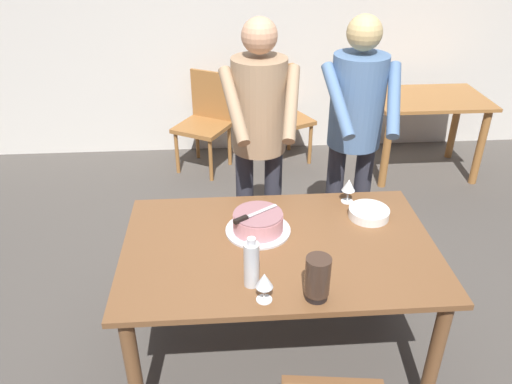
{
  "coord_description": "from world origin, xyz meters",
  "views": [
    {
      "loc": [
        -0.26,
        -2.04,
        2.24
      ],
      "look_at": [
        -0.1,
        0.28,
        0.9
      ],
      "focal_mm": 35.28,
      "sensor_mm": 36.0,
      "label": 1
    }
  ],
  "objects_px": {
    "person_standing_beside": "(355,126)",
    "cake_on_platter": "(258,223)",
    "main_dining_table": "(279,261)",
    "plate_stack": "(369,213)",
    "water_bottle": "(251,264)",
    "background_table": "(426,114)",
    "person_cutting_cake": "(259,130)",
    "hurricane_lamp": "(318,278)",
    "background_chair_1": "(281,111)",
    "wine_glass_near": "(349,186)",
    "wine_glass_far": "(264,281)",
    "cake_knife": "(247,217)",
    "background_chair_0": "(206,118)"
  },
  "relations": [
    {
      "from": "background_chair_1",
      "to": "cake_knife",
      "type": "bearing_deg",
      "value": -100.62
    },
    {
      "from": "main_dining_table",
      "to": "plate_stack",
      "type": "xyz_separation_m",
      "value": [
        0.51,
        0.22,
        0.13
      ]
    },
    {
      "from": "person_cutting_cake",
      "to": "background_chair_1",
      "type": "distance_m",
      "value": 1.95
    },
    {
      "from": "person_standing_beside",
      "to": "cake_on_platter",
      "type": "bearing_deg",
      "value": -136.18
    },
    {
      "from": "cake_knife",
      "to": "water_bottle",
      "type": "bearing_deg",
      "value": -90.02
    },
    {
      "from": "wine_glass_far",
      "to": "wine_glass_near",
      "type": "bearing_deg",
      "value": 55.38
    },
    {
      "from": "person_standing_beside",
      "to": "person_cutting_cake",
      "type": "bearing_deg",
      "value": -177.05
    },
    {
      "from": "wine_glass_near",
      "to": "background_chair_0",
      "type": "distance_m",
      "value": 2.21
    },
    {
      "from": "cake_on_platter",
      "to": "plate_stack",
      "type": "relative_size",
      "value": 1.55
    },
    {
      "from": "person_cutting_cake",
      "to": "main_dining_table",
      "type": "bearing_deg",
      "value": -86.09
    },
    {
      "from": "wine_glass_near",
      "to": "cake_on_platter",
      "type": "bearing_deg",
      "value": -153.67
    },
    {
      "from": "wine_glass_near",
      "to": "person_cutting_cake",
      "type": "bearing_deg",
      "value": 147.13
    },
    {
      "from": "wine_glass_far",
      "to": "hurricane_lamp",
      "type": "relative_size",
      "value": 0.69
    },
    {
      "from": "hurricane_lamp",
      "to": "person_cutting_cake",
      "type": "height_order",
      "value": "person_cutting_cake"
    },
    {
      "from": "wine_glass_near",
      "to": "person_standing_beside",
      "type": "bearing_deg",
      "value": 73.91
    },
    {
      "from": "cake_knife",
      "to": "wine_glass_near",
      "type": "height_order",
      "value": "wine_glass_near"
    },
    {
      "from": "person_cutting_cake",
      "to": "cake_on_platter",
      "type": "bearing_deg",
      "value": -94.89
    },
    {
      "from": "plate_stack",
      "to": "wine_glass_near",
      "type": "bearing_deg",
      "value": 115.32
    },
    {
      "from": "cake_knife",
      "to": "background_table",
      "type": "xyz_separation_m",
      "value": [
        1.74,
        2.06,
        -0.29
      ]
    },
    {
      "from": "wine_glass_near",
      "to": "hurricane_lamp",
      "type": "relative_size",
      "value": 0.69
    },
    {
      "from": "plate_stack",
      "to": "hurricane_lamp",
      "type": "relative_size",
      "value": 1.05
    },
    {
      "from": "plate_stack",
      "to": "person_cutting_cake",
      "type": "xyz_separation_m",
      "value": [
        -0.56,
        0.48,
        0.3
      ]
    },
    {
      "from": "cake_knife",
      "to": "wine_glass_far",
      "type": "height_order",
      "value": "wine_glass_far"
    },
    {
      "from": "cake_knife",
      "to": "water_bottle",
      "type": "height_order",
      "value": "water_bottle"
    },
    {
      "from": "plate_stack",
      "to": "main_dining_table",
      "type": "bearing_deg",
      "value": -156.54
    },
    {
      "from": "person_cutting_cake",
      "to": "person_standing_beside",
      "type": "distance_m",
      "value": 0.58
    },
    {
      "from": "water_bottle",
      "to": "background_table",
      "type": "distance_m",
      "value": 3.01
    },
    {
      "from": "wine_glass_near",
      "to": "background_table",
      "type": "distance_m",
      "value": 2.12
    },
    {
      "from": "plate_stack",
      "to": "hurricane_lamp",
      "type": "xyz_separation_m",
      "value": [
        -0.4,
        -0.62,
        0.08
      ]
    },
    {
      "from": "cake_on_platter",
      "to": "wine_glass_far",
      "type": "distance_m",
      "value": 0.53
    },
    {
      "from": "background_table",
      "to": "background_chair_0",
      "type": "distance_m",
      "value": 2.02
    },
    {
      "from": "cake_on_platter",
      "to": "background_chair_0",
      "type": "bearing_deg",
      "value": 97.95
    },
    {
      "from": "person_standing_beside",
      "to": "main_dining_table",
      "type": "bearing_deg",
      "value": -126.03
    },
    {
      "from": "person_cutting_cake",
      "to": "background_table",
      "type": "relative_size",
      "value": 1.72
    },
    {
      "from": "main_dining_table",
      "to": "background_chair_1",
      "type": "distance_m",
      "value": 2.55
    },
    {
      "from": "person_standing_beside",
      "to": "background_table",
      "type": "height_order",
      "value": "person_standing_beside"
    },
    {
      "from": "cake_on_platter",
      "to": "background_table",
      "type": "xyz_separation_m",
      "value": [
        1.68,
        2.02,
        -0.22
      ]
    },
    {
      "from": "cake_on_platter",
      "to": "wine_glass_near",
      "type": "relative_size",
      "value": 2.36
    },
    {
      "from": "main_dining_table",
      "to": "plate_stack",
      "type": "distance_m",
      "value": 0.58
    },
    {
      "from": "cake_on_platter",
      "to": "background_chair_1",
      "type": "bearing_deg",
      "value": 80.59
    },
    {
      "from": "hurricane_lamp",
      "to": "background_chair_1",
      "type": "xyz_separation_m",
      "value": [
        0.18,
        2.92,
        -0.37
      ]
    },
    {
      "from": "person_standing_beside",
      "to": "background_table",
      "type": "distance_m",
      "value": 1.83
    },
    {
      "from": "hurricane_lamp",
      "to": "water_bottle",
      "type": "bearing_deg",
      "value": 158.52
    },
    {
      "from": "wine_glass_far",
      "to": "background_table",
      "type": "height_order",
      "value": "wine_glass_far"
    },
    {
      "from": "cake_on_platter",
      "to": "background_table",
      "type": "height_order",
      "value": "cake_on_platter"
    },
    {
      "from": "wine_glass_near",
      "to": "plate_stack",
      "type": "bearing_deg",
      "value": -64.68
    },
    {
      "from": "cake_on_platter",
      "to": "person_standing_beside",
      "type": "xyz_separation_m",
      "value": [
        0.63,
        0.61,
        0.27
      ]
    },
    {
      "from": "wine_glass_near",
      "to": "background_chair_1",
      "type": "height_order",
      "value": "background_chair_1"
    },
    {
      "from": "cake_knife",
      "to": "plate_stack",
      "type": "bearing_deg",
      "value": 11.39
    },
    {
      "from": "cake_on_platter",
      "to": "water_bottle",
      "type": "height_order",
      "value": "water_bottle"
    }
  ]
}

